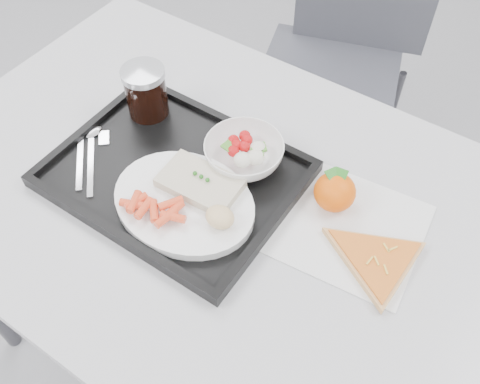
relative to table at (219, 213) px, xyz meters
name	(u,v)px	position (x,y,z in m)	size (l,w,h in m)	color
table	(219,213)	(0.00, 0.00, 0.00)	(1.20, 0.80, 0.75)	#B7B7B9
chair	(344,41)	(-0.12, 0.83, -0.15)	(0.53, 0.53, 0.93)	#3A3B43
tray	(175,175)	(-0.09, -0.02, 0.08)	(0.45, 0.35, 0.03)	black
dinner_plate	(184,202)	(-0.03, -0.07, 0.09)	(0.27, 0.27, 0.02)	white
fish_fillet	(200,183)	(-0.02, -0.03, 0.11)	(0.15, 0.09, 0.03)	beige
bread_roll	(220,217)	(0.06, -0.07, 0.12)	(0.05, 0.05, 0.03)	tan
salad_bowl	(244,153)	(0.00, 0.08, 0.11)	(0.15, 0.15, 0.05)	white
cola_glass	(146,91)	(-0.24, 0.09, 0.14)	(0.09, 0.09, 0.11)	black
cutlery	(90,150)	(-0.26, -0.07, 0.08)	(0.14, 0.15, 0.01)	silver
napkin	(349,228)	(0.24, 0.06, 0.07)	(0.27, 0.26, 0.00)	silver
tangerine	(335,192)	(0.19, 0.10, 0.10)	(0.10, 0.10, 0.07)	orange
pizza_slice	(376,260)	(0.31, 0.02, 0.08)	(0.22, 0.22, 0.02)	tan
carrot_pile	(154,208)	(-0.05, -0.12, 0.11)	(0.13, 0.08, 0.02)	#F14E28
salad_contents	(247,150)	(0.01, 0.08, 0.12)	(0.09, 0.08, 0.03)	#BA0F11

